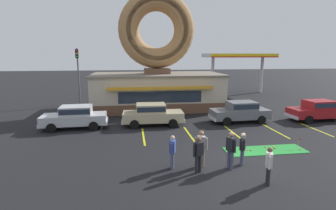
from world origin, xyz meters
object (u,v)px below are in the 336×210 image
at_px(pedestrian_hooded_kid, 243,147).
at_px(trash_bin, 86,112).
at_px(car_red, 318,110).
at_px(pedestrian_beanie_man, 172,150).
at_px(putting_flag_pin, 299,141).
at_px(traffic_light_pole, 78,69).
at_px(golf_ball, 247,151).
at_px(car_champagne, 152,114).
at_px(car_grey, 240,111).
at_px(pedestrian_clipboard_woman, 198,153).
at_px(pedestrian_blue_sweater_man, 231,148).
at_px(car_silver, 75,116).
at_px(pedestrian_crossing_woman, 201,147).
at_px(pedestrian_leather_jacket_man, 269,164).

distance_m(pedestrian_hooded_kid, trash_bin, 13.87).
bearing_deg(car_red, pedestrian_beanie_man, -150.24).
distance_m(putting_flag_pin, traffic_light_pole, 21.45).
xyz_separation_m(golf_ball, pedestrian_hooded_kid, (-0.97, -1.60, 0.81)).
xyz_separation_m(golf_ball, car_champagne, (-4.59, 6.14, 0.82)).
relative_size(car_grey, pedestrian_clipboard_woman, 2.78).
bearing_deg(pedestrian_beanie_man, car_red, 29.76).
bearing_deg(golf_ball, car_red, 34.21).
relative_size(car_champagne, pedestrian_blue_sweater_man, 2.63).
xyz_separation_m(car_silver, pedestrian_hooded_kid, (9.09, -7.66, -0.01)).
relative_size(car_red, car_grey, 1.00).
xyz_separation_m(car_champagne, trash_bin, (-5.25, 2.93, -0.37)).
bearing_deg(golf_ball, pedestrian_blue_sweater_man, -131.14).
bearing_deg(pedestrian_hooded_kid, pedestrian_beanie_man, 178.82).
bearing_deg(car_champagne, pedestrian_crossing_woman, -77.97).
bearing_deg(car_red, car_champagne, 178.46).
height_order(golf_ball, pedestrian_clipboard_woman, pedestrian_clipboard_woman).
bearing_deg(traffic_light_pole, car_champagne, -53.66).
bearing_deg(pedestrian_crossing_woman, car_silver, 133.12).
bearing_deg(pedestrian_hooded_kid, car_grey, 67.55).
bearing_deg(golf_ball, pedestrian_beanie_man, -160.35).
relative_size(pedestrian_clipboard_woman, pedestrian_crossing_woman, 0.96).
xyz_separation_m(pedestrian_leather_jacket_man, trash_bin, (-9.10, 12.63, -0.36)).
distance_m(car_grey, trash_bin, 12.42).
height_order(golf_ball, car_grey, car_grey).
distance_m(golf_ball, trash_bin, 13.39).
xyz_separation_m(putting_flag_pin, car_grey, (-0.85, 6.03, 0.43)).
bearing_deg(putting_flag_pin, pedestrian_beanie_man, -167.54).
bearing_deg(car_grey, car_champagne, 179.90).
distance_m(car_champagne, trash_bin, 6.02).
bearing_deg(car_red, car_grey, 176.90).
xyz_separation_m(pedestrian_blue_sweater_man, pedestrian_leather_jacket_man, (0.95, -1.64, -0.11)).
bearing_deg(car_silver, pedestrian_hooded_kid, -40.12).
height_order(trash_bin, traffic_light_pole, traffic_light_pole).
distance_m(golf_ball, car_red, 10.32).
distance_m(car_champagne, pedestrian_beanie_man, 7.68).
bearing_deg(pedestrian_beanie_man, pedestrian_clipboard_woman, -30.06).
bearing_deg(car_red, trash_bin, 169.87).
xyz_separation_m(putting_flag_pin, pedestrian_clipboard_woman, (-6.31, -2.24, 0.48)).
bearing_deg(traffic_light_pole, car_grey, -34.39).
xyz_separation_m(golf_ball, pedestrian_clipboard_woman, (-3.24, -2.14, 0.87)).
bearing_deg(traffic_light_pole, pedestrian_blue_sweater_man, -60.67).
relative_size(car_grey, pedestrian_beanie_man, 2.94).
height_order(putting_flag_pin, car_champagne, car_champagne).
relative_size(car_champagne, pedestrian_clipboard_woman, 2.77).
xyz_separation_m(car_grey, pedestrian_leather_jacket_man, (-2.96, -9.70, -0.01)).
bearing_deg(putting_flag_pin, pedestrian_blue_sweater_man, -156.95).
bearing_deg(pedestrian_blue_sweater_man, car_silver, 136.37).
relative_size(car_silver, pedestrian_leather_jacket_man, 2.95).
distance_m(putting_flag_pin, pedestrian_beanie_man, 7.55).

